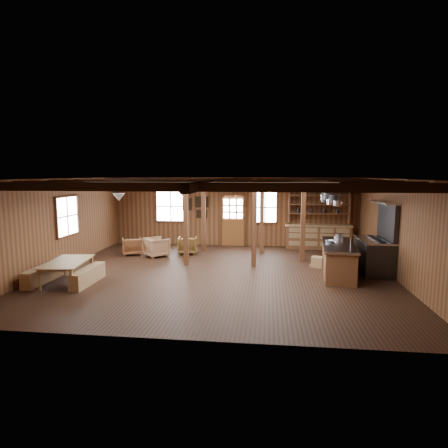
# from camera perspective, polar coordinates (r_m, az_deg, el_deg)

# --- Properties ---
(room) EXTENTS (10.04, 9.04, 2.84)m
(room) POSITION_cam_1_polar(r_m,az_deg,el_deg) (10.90, -0.83, -0.47)
(room) COLOR black
(room) RESTS_ON ground
(ceiling_joists) EXTENTS (9.80, 8.82, 0.18)m
(ceiling_joists) POSITION_cam_1_polar(r_m,az_deg,el_deg) (10.97, -0.72, 6.29)
(ceiling_joists) COLOR black
(ceiling_joists) RESTS_ON ceiling
(timber_posts) EXTENTS (3.95, 2.35, 2.80)m
(timber_posts) POSITION_cam_1_polar(r_m,az_deg,el_deg) (12.90, 2.68, 0.78)
(timber_posts) COLOR #4E2B16
(timber_posts) RESTS_ON floor
(back_door) EXTENTS (1.02, 0.08, 2.15)m
(back_door) POSITION_cam_1_polar(r_m,az_deg,el_deg) (15.35, 1.37, -0.08)
(back_door) COLOR brown
(back_door) RESTS_ON floor
(window_back_left) EXTENTS (1.32, 0.06, 1.32)m
(window_back_left) POSITION_cam_1_polar(r_m,az_deg,el_deg) (15.74, -8.10, 2.67)
(window_back_left) COLOR white
(window_back_left) RESTS_ON wall_back
(window_back_right) EXTENTS (1.02, 0.06, 1.32)m
(window_back_right) POSITION_cam_1_polar(r_m,az_deg,el_deg) (15.21, 6.27, 2.54)
(window_back_right) COLOR white
(window_back_right) RESTS_ON wall_back
(window_left) EXTENTS (0.14, 1.24, 1.32)m
(window_left) POSITION_cam_1_polar(r_m,az_deg,el_deg) (12.96, -22.82, 1.11)
(window_left) COLOR white
(window_left) RESTS_ON wall_back
(notice_boards) EXTENTS (1.08, 0.03, 0.90)m
(notice_boards) POSITION_cam_1_polar(r_m,az_deg,el_deg) (15.48, -4.15, 2.80)
(notice_boards) COLOR silver
(notice_boards) RESTS_ON wall_back
(back_counter) EXTENTS (2.55, 0.60, 2.45)m
(back_counter) POSITION_cam_1_polar(r_m,az_deg,el_deg) (15.21, 14.14, -1.45)
(back_counter) COLOR brown
(back_counter) RESTS_ON floor
(pendant_lamps) EXTENTS (1.86, 2.36, 0.66)m
(pendant_lamps) POSITION_cam_1_polar(r_m,az_deg,el_deg) (12.28, -10.71, 4.30)
(pendant_lamps) COLOR #2B2B2D
(pendant_lamps) RESTS_ON ceiling
(pot_rack) EXTENTS (0.37, 3.00, 0.45)m
(pot_rack) POSITION_cam_1_polar(r_m,az_deg,el_deg) (11.17, 15.69, 3.90)
(pot_rack) COLOR #2B2B2D
(pot_rack) RESTS_ON ceiling
(kitchen_island) EXTENTS (1.13, 2.58, 1.20)m
(kitchen_island) POSITION_cam_1_polar(r_m,az_deg,el_deg) (11.41, 17.00, -5.15)
(kitchen_island) COLOR brown
(kitchen_island) RESTS_ON floor
(step_stool) EXTENTS (0.46, 0.40, 0.35)m
(step_stool) POSITION_cam_1_polar(r_m,az_deg,el_deg) (12.23, 14.04, -5.65)
(step_stool) COLOR #916542
(step_stool) RESTS_ON floor
(commercial_range) EXTENTS (0.89, 1.74, 2.14)m
(commercial_range) POSITION_cam_1_polar(r_m,az_deg,el_deg) (12.04, 22.17, -3.75)
(commercial_range) COLOR #2B2B2D
(commercial_range) RESTS_ON floor
(dining_table) EXTENTS (1.18, 1.83, 0.60)m
(dining_table) POSITION_cam_1_polar(r_m,az_deg,el_deg) (11.03, -22.54, -6.78)
(dining_table) COLOR olive
(dining_table) RESTS_ON floor
(bench_wall) EXTENTS (0.30, 1.60, 0.44)m
(bench_wall) POSITION_cam_1_polar(r_m,az_deg,el_deg) (11.43, -25.83, -6.90)
(bench_wall) COLOR #916542
(bench_wall) RESTS_ON floor
(bench_aisle) EXTENTS (0.29, 1.55, 0.43)m
(bench_aisle) POSITION_cam_1_polar(r_m,az_deg,el_deg) (10.80, -20.04, -7.44)
(bench_aisle) COLOR #916542
(bench_aisle) RESTS_ON floor
(armchair_a) EXTENTS (0.89, 0.90, 0.63)m
(armchair_a) POSITION_cam_1_polar(r_m,az_deg,el_deg) (14.13, -13.84, -3.30)
(armchair_a) COLOR brown
(armchair_a) RESTS_ON floor
(armchair_b) EXTENTS (0.77, 0.78, 0.63)m
(armchair_b) POSITION_cam_1_polar(r_m,az_deg,el_deg) (13.95, -5.59, -3.24)
(armchair_b) COLOR brown
(armchair_b) RESTS_ON floor
(armchair_c) EXTENTS (1.05, 1.05, 0.69)m
(armchair_c) POSITION_cam_1_polar(r_m,az_deg,el_deg) (13.62, -10.23, -3.47)
(armchair_c) COLOR #956643
(armchair_c) RESTS_ON floor
(counter_pot) EXTENTS (0.27, 0.27, 0.16)m
(counter_pot) POSITION_cam_1_polar(r_m,az_deg,el_deg) (12.16, 17.07, -1.77)
(counter_pot) COLOR #ADB0B4
(counter_pot) RESTS_ON kitchen_island
(bowl) EXTENTS (0.31, 0.31, 0.06)m
(bowl) POSITION_cam_1_polar(r_m,az_deg,el_deg) (11.48, 15.71, -2.51)
(bowl) COLOR silver
(bowl) RESTS_ON kitchen_island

